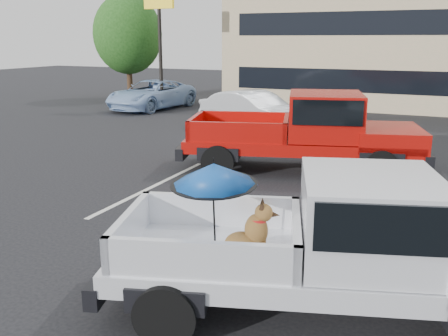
{
  "coord_description": "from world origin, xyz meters",
  "views": [
    {
      "loc": [
        3.36,
        -7.9,
        3.49
      ],
      "look_at": [
        -0.11,
        -0.21,
        1.3
      ],
      "focal_mm": 40.0,
      "sensor_mm": 36.0,
      "label": 1
    }
  ],
  "objects_px": {
    "silver_pickup": "(349,238)",
    "silver_sedan": "(254,112)",
    "motel_sign": "(159,14)",
    "blue_suv": "(152,95)",
    "red_pickup": "(317,129)",
    "tree_left": "(128,34)"
  },
  "relations": [
    {
      "from": "motel_sign",
      "to": "silver_sedan",
      "type": "bearing_deg",
      "value": -31.63
    },
    {
      "from": "silver_pickup",
      "to": "silver_sedan",
      "type": "relative_size",
      "value": 1.28
    },
    {
      "from": "silver_pickup",
      "to": "silver_sedan",
      "type": "xyz_separation_m",
      "value": [
        -5.82,
        11.87,
        -0.28
      ]
    },
    {
      "from": "motel_sign",
      "to": "silver_sedan",
      "type": "xyz_separation_m",
      "value": [
        6.57,
        -4.04,
        -3.88
      ]
    },
    {
      "from": "tree_left",
      "to": "red_pickup",
      "type": "height_order",
      "value": "tree_left"
    },
    {
      "from": "red_pickup",
      "to": "blue_suv",
      "type": "distance_m",
      "value": 13.86
    },
    {
      "from": "silver_pickup",
      "to": "silver_sedan",
      "type": "distance_m",
      "value": 13.22
    },
    {
      "from": "tree_left",
      "to": "silver_sedan",
      "type": "bearing_deg",
      "value": -33.69
    },
    {
      "from": "silver_pickup",
      "to": "red_pickup",
      "type": "relative_size",
      "value": 0.89
    },
    {
      "from": "silver_pickup",
      "to": "red_pickup",
      "type": "xyz_separation_m",
      "value": [
        -2.16,
        6.99,
        0.1
      ]
    },
    {
      "from": "silver_sedan",
      "to": "blue_suv",
      "type": "xyz_separation_m",
      "value": [
        -7.07,
        3.89,
        -0.05
      ]
    },
    {
      "from": "blue_suv",
      "to": "red_pickup",
      "type": "bearing_deg",
      "value": -33.22
    },
    {
      "from": "silver_sedan",
      "to": "blue_suv",
      "type": "distance_m",
      "value": 8.07
    },
    {
      "from": "red_pickup",
      "to": "blue_suv",
      "type": "relative_size",
      "value": 1.3
    },
    {
      "from": "red_pickup",
      "to": "tree_left",
      "type": "bearing_deg",
      "value": 124.19
    },
    {
      "from": "motel_sign",
      "to": "blue_suv",
      "type": "height_order",
      "value": "motel_sign"
    },
    {
      "from": "silver_pickup",
      "to": "silver_sedan",
      "type": "bearing_deg",
      "value": 98.77
    },
    {
      "from": "motel_sign",
      "to": "blue_suv",
      "type": "distance_m",
      "value": 3.96
    },
    {
      "from": "tree_left",
      "to": "silver_pickup",
      "type": "height_order",
      "value": "tree_left"
    },
    {
      "from": "tree_left",
      "to": "red_pickup",
      "type": "distance_m",
      "value": 18.74
    },
    {
      "from": "motel_sign",
      "to": "blue_suv",
      "type": "xyz_separation_m",
      "value": [
        -0.5,
        -0.16,
        -3.93
      ]
    },
    {
      "from": "red_pickup",
      "to": "silver_sedan",
      "type": "distance_m",
      "value": 6.11
    }
  ]
}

